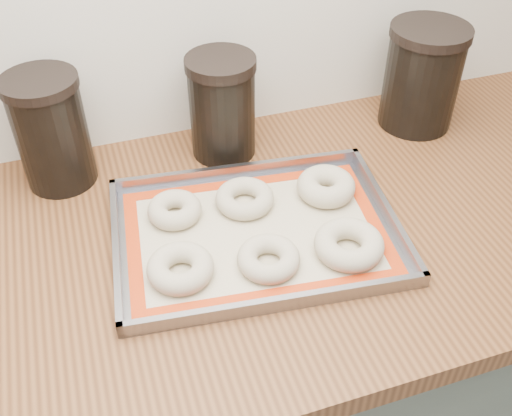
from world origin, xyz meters
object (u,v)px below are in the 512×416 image
object	(u,v)px
baking_tray	(256,232)
canister_left	(51,131)
canister_right	(422,77)
bagel_front_right	(349,244)
canister_mid	(222,107)
bagel_front_left	(180,268)
bagel_back_mid	(245,198)
bagel_front_mid	(269,259)
bagel_back_right	(326,186)
bagel_back_left	(175,210)

from	to	relation	value
baking_tray	canister_left	xyz separation A→B (m)	(-0.29, 0.25, 0.10)
canister_left	canister_right	size ratio (longest dim) A/B	1.00
bagel_front_right	canister_mid	xyz separation A→B (m)	(-0.11, 0.33, 0.08)
bagel_front_right	canister_mid	world-z (taller)	canister_mid
baking_tray	canister_right	distance (m)	0.48
canister_right	bagel_front_left	bearing A→B (deg)	-153.63
bagel_back_mid	canister_left	bearing A→B (deg)	148.13
bagel_front_mid	canister_right	bearing A→B (deg)	35.16
bagel_front_mid	bagel_back_mid	size ratio (longest dim) A/B	0.97
bagel_front_right	canister_left	size ratio (longest dim) A/B	0.54
bagel_front_mid	canister_left	distance (m)	0.44
bagel_front_left	bagel_back_right	world-z (taller)	bagel_back_right
bagel_back_right	canister_left	distance (m)	0.49
canister_right	bagel_front_right	bearing A→B (deg)	-133.39
baking_tray	bagel_front_mid	xyz separation A→B (m)	(-0.00, -0.08, 0.01)
baking_tray	canister_right	size ratio (longest dim) A/B	2.38
bagel_front_right	canister_right	distance (m)	0.43
bagel_front_left	canister_right	bearing A→B (deg)	26.37
bagel_front_right	bagel_back_right	world-z (taller)	bagel_back_right
canister_mid	canister_right	distance (m)	0.40
bagel_back_mid	canister_right	size ratio (longest dim) A/B	0.49
bagel_front_right	canister_mid	bearing A→B (deg)	108.01
bagel_back_left	canister_mid	distance (m)	0.23
bagel_front_right	baking_tray	bearing A→B (deg)	144.92
bagel_back_mid	canister_mid	xyz separation A→B (m)	(0.01, 0.17, 0.08)
bagel_back_right	canister_left	size ratio (longest dim) A/B	0.50
bagel_back_right	canister_left	bearing A→B (deg)	155.45
bagel_front_left	canister_left	size ratio (longest dim) A/B	0.50
baking_tray	bagel_back_right	xyz separation A→B (m)	(0.15, 0.06, 0.02)
bagel_front_right	canister_left	distance (m)	0.54
bagel_front_left	bagel_front_mid	distance (m)	0.14
baking_tray	canister_right	world-z (taller)	canister_right
bagel_front_left	bagel_back_right	bearing A→B (deg)	20.89
canister_left	bagel_front_mid	bearing A→B (deg)	-49.29
bagel_front_right	canister_mid	size ratio (longest dim) A/B	0.56
bagel_back_left	bagel_front_left	bearing A→B (deg)	-98.71
bagel_front_left	canister_mid	bearing A→B (deg)	62.89
baking_tray	bagel_back_left	bearing A→B (deg)	145.34
baking_tray	bagel_front_mid	world-z (taller)	bagel_front_mid
bagel_front_mid	canister_left	world-z (taller)	canister_left
bagel_back_right	canister_mid	size ratio (longest dim) A/B	0.52
bagel_front_left	bagel_front_mid	size ratio (longest dim) A/B	1.05
baking_tray	bagel_front_left	size ratio (longest dim) A/B	4.83
bagel_front_right	canister_left	bearing A→B (deg)	140.35
baking_tray	bagel_front_left	distance (m)	0.15
bagel_front_mid	bagel_back_left	distance (m)	0.19
canister_left	canister_right	world-z (taller)	same
bagel_front_right	bagel_back_left	size ratio (longest dim) A/B	1.22
bagel_back_right	canister_right	size ratio (longest dim) A/B	0.49
canister_left	canister_mid	world-z (taller)	canister_left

